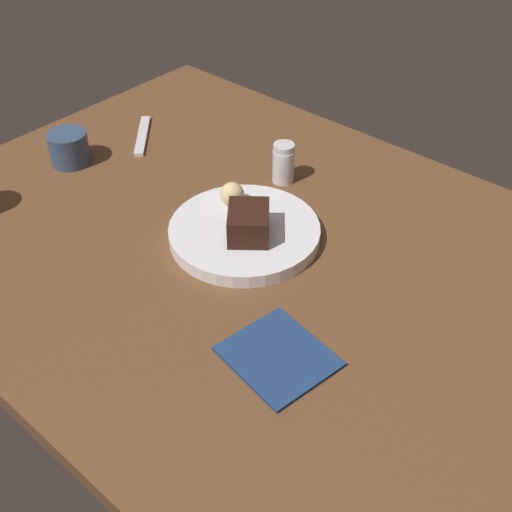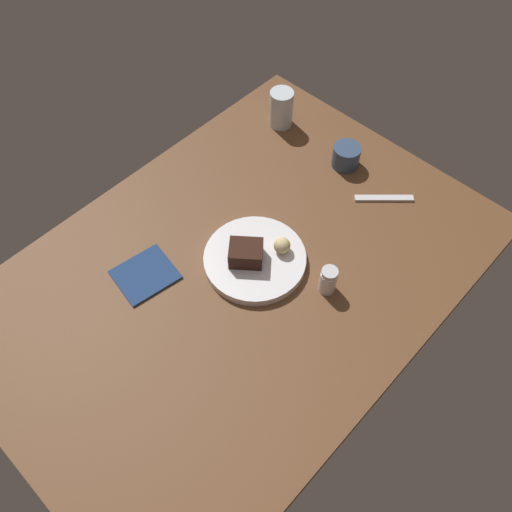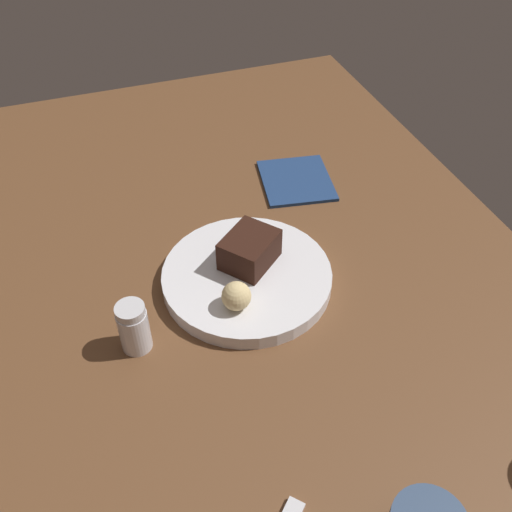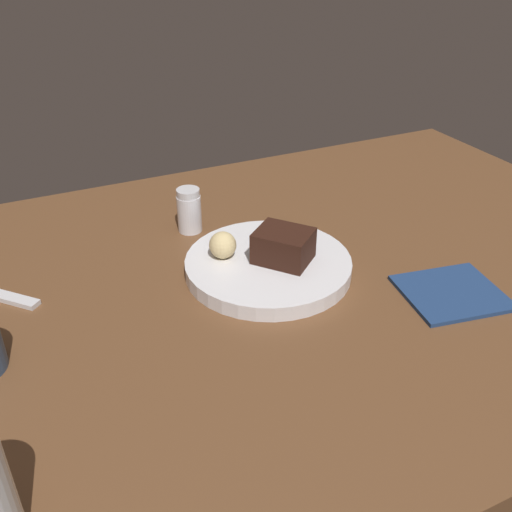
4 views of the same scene
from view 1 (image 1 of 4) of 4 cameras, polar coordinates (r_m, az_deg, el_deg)
The scene contains 8 objects.
dining_table at distance 101.04cm, azimuth 0.52°, elevation -0.38°, with size 120.00×84.00×3.00cm, color brown.
dessert_plate at distance 102.39cm, azimuth -1.03°, elevation 2.12°, with size 24.09×24.09×2.20cm, color silver.
chocolate_cake_slice at distance 98.83cm, azimuth -0.59°, elevation 3.01°, with size 7.68×6.27×4.61cm, color black.
bread_roll at distance 105.69cm, azimuth -2.12°, elevation 5.50°, with size 3.95×3.95×3.95cm, color #DBC184.
salt_shaker at distance 114.78cm, azimuth 2.44°, elevation 8.22°, with size 3.92×3.92×7.36cm.
coffee_cup at distance 125.19cm, azimuth -16.23°, elevation 9.16°, with size 7.29×7.29×6.06cm, color #334766.
dessert_spoon at distance 131.76cm, azimuth -10.02°, elevation 10.45°, with size 15.00×1.80×0.70cm, color silver.
folded_napkin at distance 84.46cm, azimuth 1.98°, elevation -8.87°, with size 13.21×11.76×0.60cm, color navy.
Camera 1 is at (-50.05, 58.76, 66.71)cm, focal length 45.21 mm.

